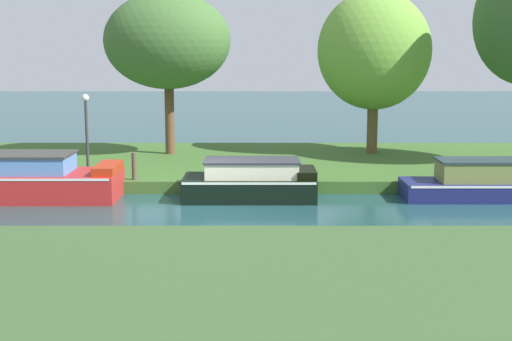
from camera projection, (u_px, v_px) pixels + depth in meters
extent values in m
plane|color=#1D4447|center=(197.00, 207.00, 21.96)|extent=(120.00, 120.00, 0.00)
cube|color=#396026|center=(211.00, 164.00, 28.84)|extent=(72.00, 10.00, 0.40)
cube|color=#37532B|center=(156.00, 304.00, 13.05)|extent=(72.00, 10.00, 0.40)
cube|color=olive|center=(512.00, 171.00, 23.01)|extent=(4.53, 1.28, 0.62)
cube|color=#B32423|center=(5.00, 186.00, 23.08)|extent=(7.05, 2.25, 0.85)
cube|color=white|center=(5.00, 173.00, 23.02)|extent=(6.91, 2.28, 0.07)
cube|color=#AF2A12|center=(108.00, 168.00, 22.99)|extent=(0.64, 1.89, 0.26)
cube|color=black|center=(249.00, 188.00, 23.09)|extent=(4.10, 1.95, 0.70)
cube|color=white|center=(249.00, 178.00, 23.04)|extent=(4.02, 1.98, 0.07)
cube|color=beige|center=(252.00, 169.00, 22.99)|extent=(2.85, 1.48, 0.49)
cube|color=#2E2F36|center=(252.00, 160.00, 22.95)|extent=(2.95, 1.56, 0.06)
cube|color=black|center=(305.00, 173.00, 23.01)|extent=(0.60, 1.64, 0.26)
cylinder|color=brown|center=(169.00, 111.00, 29.99)|extent=(0.38, 0.38, 3.50)
ellipsoid|color=#406730|center=(167.00, 41.00, 29.19)|extent=(5.00, 4.05, 3.82)
cylinder|color=brown|center=(372.00, 118.00, 30.28)|extent=(0.43, 0.43, 2.85)
ellipsoid|color=#6BA03A|center=(374.00, 50.00, 29.84)|extent=(4.57, 4.35, 4.76)
cylinder|color=#333338|center=(87.00, 138.00, 25.11)|extent=(0.10, 0.10, 2.49)
sphere|color=white|center=(85.00, 98.00, 24.89)|extent=(0.24, 0.24, 0.24)
cylinder|color=#4A3521|center=(298.00, 172.00, 24.20)|extent=(0.15, 0.15, 0.52)
cylinder|color=#4D3F32|center=(134.00, 166.00, 24.17)|extent=(0.15, 0.15, 0.89)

